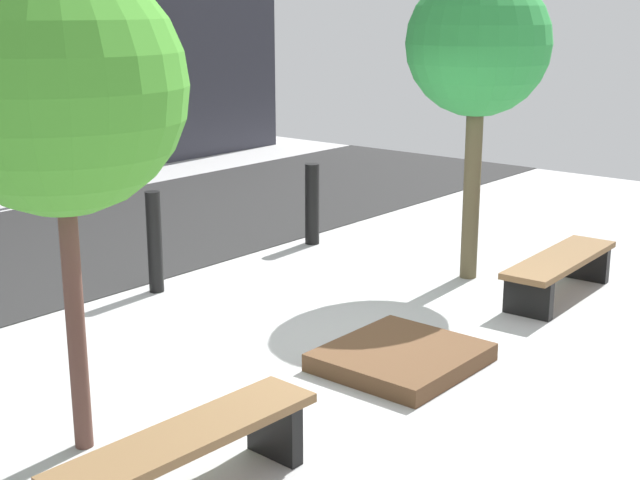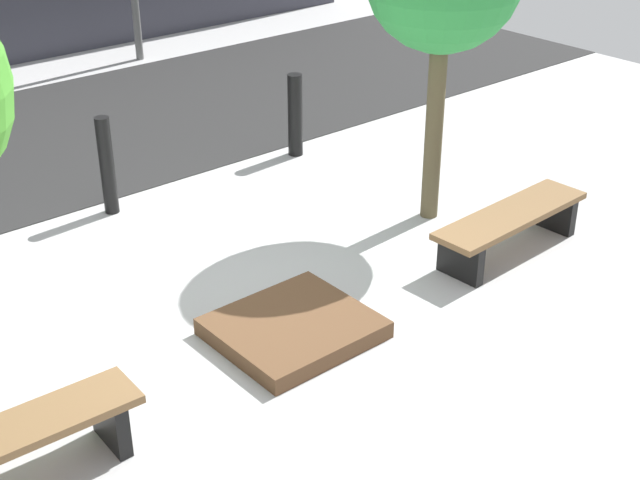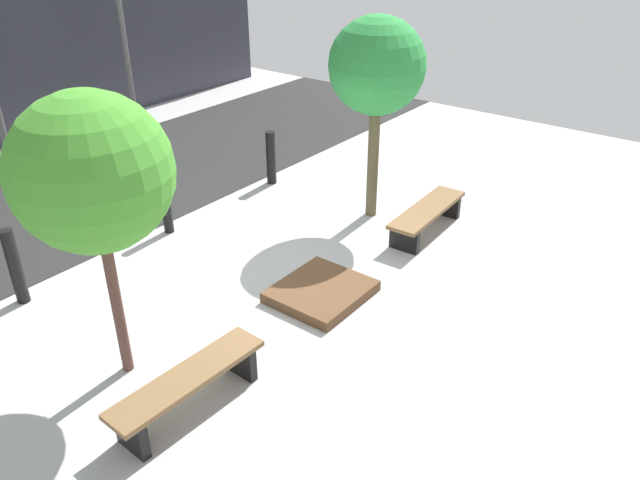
{
  "view_description": "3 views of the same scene",
  "coord_description": "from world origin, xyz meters",
  "px_view_note": "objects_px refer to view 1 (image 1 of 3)",
  "views": [
    {
      "loc": [
        -5.61,
        -4.46,
        2.84
      ],
      "look_at": [
        -0.42,
        -0.14,
        1.06
      ],
      "focal_mm": 50.0,
      "sensor_mm": 36.0,
      "label": 1
    },
    {
      "loc": [
        -3.76,
        -5.44,
        4.08
      ],
      "look_at": [
        0.3,
        -0.63,
        0.77
      ],
      "focal_mm": 50.0,
      "sensor_mm": 36.0,
      "label": 2
    },
    {
      "loc": [
        -5.51,
        -4.85,
        4.63
      ],
      "look_at": [
        0.34,
        -0.37,
        0.61
      ],
      "focal_mm": 35.0,
      "sensor_mm": 36.0,
      "label": 3
    }
  ],
  "objects_px": {
    "bollard_left": "(155,242)",
    "bench_left": "(189,450)",
    "bench_right": "(560,267)",
    "traffic_light_mid_east": "(103,23)",
    "bollard_center": "(312,204)",
    "planter_bed": "(401,357)",
    "tree_behind_right_bench": "(478,46)",
    "tree_behind_left_bench": "(58,88)"
  },
  "relations": [
    {
      "from": "bollard_left",
      "to": "bench_left",
      "type": "bearing_deg",
      "value": -127.39
    },
    {
      "from": "bench_right",
      "to": "bench_left",
      "type": "bearing_deg",
      "value": 177.7
    },
    {
      "from": "bollard_left",
      "to": "traffic_light_mid_east",
      "type": "height_order",
      "value": "traffic_light_mid_east"
    },
    {
      "from": "bench_left",
      "to": "bollard_center",
      "type": "xyz_separation_m",
      "value": [
        4.94,
        3.24,
        0.17
      ]
    },
    {
      "from": "bench_left",
      "to": "traffic_light_mid_east",
      "type": "bearing_deg",
      "value": 57.45
    },
    {
      "from": "bench_left",
      "to": "bollard_center",
      "type": "bearing_deg",
      "value": 35.54
    },
    {
      "from": "planter_bed",
      "to": "bench_right",
      "type": "bearing_deg",
      "value": -4.62
    },
    {
      "from": "tree_behind_right_bench",
      "to": "traffic_light_mid_east",
      "type": "height_order",
      "value": "traffic_light_mid_east"
    },
    {
      "from": "planter_bed",
      "to": "bollard_left",
      "type": "relative_size",
      "value": 1.16
    },
    {
      "from": "tree_behind_left_bench",
      "to": "bench_left",
      "type": "bearing_deg",
      "value": -90.0
    },
    {
      "from": "bollard_center",
      "to": "bench_left",
      "type": "bearing_deg",
      "value": -146.76
    },
    {
      "from": "tree_behind_left_bench",
      "to": "bollard_center",
      "type": "xyz_separation_m",
      "value": [
        4.94,
        2.2,
        -1.87
      ]
    },
    {
      "from": "tree_behind_right_bench",
      "to": "traffic_light_mid_east",
      "type": "distance_m",
      "value": 6.98
    },
    {
      "from": "tree_behind_right_bench",
      "to": "bollard_left",
      "type": "xyz_separation_m",
      "value": [
        -2.48,
        2.2,
        -1.92
      ]
    },
    {
      "from": "bench_left",
      "to": "tree_behind_left_bench",
      "type": "distance_m",
      "value": 2.29
    },
    {
      "from": "bench_left",
      "to": "bollard_left",
      "type": "bearing_deg",
      "value": 54.91
    },
    {
      "from": "planter_bed",
      "to": "tree_behind_right_bench",
      "type": "height_order",
      "value": "tree_behind_right_bench"
    },
    {
      "from": "bench_right",
      "to": "planter_bed",
      "type": "distance_m",
      "value": 2.5
    },
    {
      "from": "traffic_light_mid_east",
      "to": "planter_bed",
      "type": "bearing_deg",
      "value": -111.62
    },
    {
      "from": "planter_bed",
      "to": "bench_left",
      "type": "bearing_deg",
      "value": -175.38
    },
    {
      "from": "planter_bed",
      "to": "bollard_center",
      "type": "xyz_separation_m",
      "value": [
        2.47,
        3.04,
        0.42
      ]
    },
    {
      "from": "bollard_left",
      "to": "tree_behind_right_bench",
      "type": "bearing_deg",
      "value": -41.57
    },
    {
      "from": "tree_behind_right_bench",
      "to": "bench_left",
      "type": "bearing_deg",
      "value": -168.11
    },
    {
      "from": "tree_behind_right_bench",
      "to": "tree_behind_left_bench",
      "type": "bearing_deg",
      "value": 180.0
    },
    {
      "from": "bench_left",
      "to": "planter_bed",
      "type": "bearing_deg",
      "value": 6.92
    },
    {
      "from": "bench_right",
      "to": "tree_behind_right_bench",
      "type": "bearing_deg",
      "value": 87.7
    },
    {
      "from": "planter_bed",
      "to": "tree_behind_left_bench",
      "type": "relative_size",
      "value": 0.38
    },
    {
      "from": "bench_right",
      "to": "tree_behind_right_bench",
      "type": "xyz_separation_m",
      "value": [
        0.0,
        1.04,
        2.13
      ]
    },
    {
      "from": "bench_right",
      "to": "tree_behind_left_bench",
      "type": "relative_size",
      "value": 0.58
    },
    {
      "from": "bench_right",
      "to": "traffic_light_mid_east",
      "type": "distance_m",
      "value": 8.33
    },
    {
      "from": "bollard_left",
      "to": "bench_right",
      "type": "bearing_deg",
      "value": -52.61
    },
    {
      "from": "tree_behind_left_bench",
      "to": "traffic_light_mid_east",
      "type": "bearing_deg",
      "value": 51.31
    },
    {
      "from": "tree_behind_right_bench",
      "to": "planter_bed",
      "type": "bearing_deg",
      "value": -161.2
    },
    {
      "from": "bench_left",
      "to": "planter_bed",
      "type": "xyz_separation_m",
      "value": [
        2.48,
        0.2,
        -0.25
      ]
    },
    {
      "from": "planter_bed",
      "to": "bollard_center",
      "type": "bearing_deg",
      "value": 50.94
    },
    {
      "from": "bench_right",
      "to": "tree_behind_left_bench",
      "type": "bearing_deg",
      "value": 165.81
    },
    {
      "from": "bollard_left",
      "to": "bollard_center",
      "type": "bearing_deg",
      "value": 0.0
    },
    {
      "from": "tree_behind_right_bench",
      "to": "traffic_light_mid_east",
      "type": "relative_size",
      "value": 0.86
    },
    {
      "from": "tree_behind_left_bench",
      "to": "bollard_left",
      "type": "height_order",
      "value": "tree_behind_left_bench"
    },
    {
      "from": "tree_behind_right_bench",
      "to": "bollard_center",
      "type": "height_order",
      "value": "tree_behind_right_bench"
    },
    {
      "from": "bollard_center",
      "to": "traffic_light_mid_east",
      "type": "xyz_separation_m",
      "value": [
        0.62,
        4.75,
        2.08
      ]
    },
    {
      "from": "planter_bed",
      "to": "tree_behind_right_bench",
      "type": "relative_size",
      "value": 0.38
    }
  ]
}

